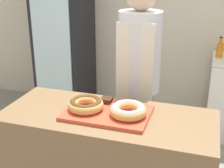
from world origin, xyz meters
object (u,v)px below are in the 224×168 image
beverage_fridge (65,46)px  bottle_orange (220,50)px  brownie_back_left (106,100)px  baker_person (138,79)px  donut_light_glaze (128,110)px  donut_chocolate_glaze (86,104)px  serving_tray (107,113)px  brownie_back_right (121,102)px

beverage_fridge → bottle_orange: (1.86, 0.03, 0.10)m
brownie_back_left → baker_person: (0.12, 0.48, 0.01)m
bottle_orange → beverage_fridge: bearing=-179.2°
donut_light_glaze → donut_chocolate_glaze: bearing=180.0°
serving_tray → baker_person: baker_person is taller
serving_tray → beverage_fridge: size_ratio=0.32×
beverage_fridge → donut_light_glaze: bearing=-53.5°
donut_light_glaze → serving_tray: bearing=173.3°
donut_chocolate_glaze → donut_light_glaze: bearing=0.0°
baker_person → bottle_orange: size_ratio=7.80×
donut_light_glaze → beverage_fridge: (-1.30, 1.75, -0.10)m
brownie_back_right → serving_tray: bearing=-111.0°
beverage_fridge → bottle_orange: size_ratio=7.68×
serving_tray → bottle_orange: size_ratio=2.43×
serving_tray → brownie_back_right: (0.05, 0.14, 0.03)m
donut_chocolate_glaze → bottle_orange: (0.85, 1.78, 0.00)m
bottle_orange → donut_chocolate_glaze: bearing=-115.7°
donut_chocolate_glaze → donut_light_glaze: same height
donut_light_glaze → brownie_back_right: donut_light_glaze is taller
donut_chocolate_glaze → baker_person: bearing=71.6°
beverage_fridge → brownie_back_left: bearing=-55.5°
brownie_back_left → beverage_fridge: bearing=124.5°
brownie_back_left → bottle_orange: bottle_orange is taller
beverage_fridge → bottle_orange: beverage_fridge is taller
baker_person → serving_tray: bearing=-96.0°
brownie_back_right → baker_person: (0.01, 0.48, 0.01)m
serving_tray → baker_person: 0.62m
serving_tray → brownie_back_left: 0.15m
brownie_back_left → beverage_fridge: beverage_fridge is taller
baker_person → donut_light_glaze: bearing=-82.7°
baker_person → brownie_back_left: bearing=-103.7°
beverage_fridge → serving_tray: bearing=-56.4°
donut_light_glaze → baker_person: size_ratio=0.13×
donut_light_glaze → brownie_back_left: (-0.20, 0.15, -0.02)m
donut_chocolate_glaze → brownie_back_left: size_ratio=3.10×
donut_light_glaze → bottle_orange: (0.56, 1.78, 0.00)m
brownie_back_left → donut_light_glaze: bearing=-37.8°
donut_light_glaze → brownie_back_right: bearing=121.3°
bottle_orange → brownie_back_left: bearing=-115.1°
serving_tray → bottle_orange: (0.71, 1.76, 0.05)m
beverage_fridge → bottle_orange: bearing=0.8°
donut_light_glaze → beverage_fridge: beverage_fridge is taller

